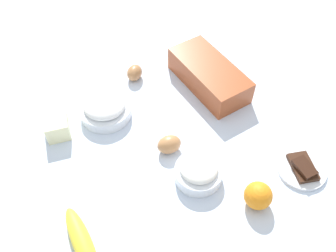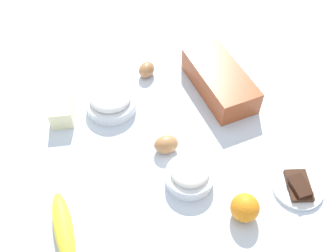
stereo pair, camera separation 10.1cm
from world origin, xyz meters
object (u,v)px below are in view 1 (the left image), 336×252
object	(u,v)px
butter_block	(57,124)
egg_beside_bowl	(169,144)
banana	(82,242)
egg_near_butter	(135,73)
flour_bowl	(199,171)
sugar_bowl	(105,108)
orange_fruit	(258,196)
chocolate_plate	(302,169)
loaf_pan	(209,75)

from	to	relation	value
butter_block	egg_beside_bowl	distance (m)	0.33
butter_block	egg_beside_bowl	size ratio (longest dim) A/B	1.34
banana	egg_near_butter	xyz separation A→B (m)	(-0.50, 0.27, 0.00)
egg_near_butter	egg_beside_bowl	size ratio (longest dim) A/B	0.92
butter_block	egg_near_butter	distance (m)	0.31
flour_bowl	egg_beside_bowl	size ratio (longest dim) A/B	1.86
sugar_bowl	egg_near_butter	size ratio (longest dim) A/B	2.43
egg_near_butter	sugar_bowl	bearing A→B (deg)	-45.67
sugar_bowl	orange_fruit	distance (m)	0.50
egg_beside_bowl	butter_block	bearing A→B (deg)	-121.85
egg_near_butter	chocolate_plate	world-z (taller)	egg_near_butter
flour_bowl	butter_block	size ratio (longest dim) A/B	1.39
loaf_pan	banana	distance (m)	0.62
banana	sugar_bowl	bearing A→B (deg)	158.43
egg_beside_bowl	loaf_pan	bearing A→B (deg)	134.06
loaf_pan	chocolate_plate	world-z (taller)	loaf_pan
butter_block	egg_beside_bowl	bearing A→B (deg)	58.15
orange_fruit	egg_near_butter	distance (m)	0.56
sugar_bowl	orange_fruit	xyz separation A→B (m)	(0.41, 0.28, 0.00)
flour_bowl	egg_beside_bowl	bearing A→B (deg)	-159.54
chocolate_plate	egg_near_butter	bearing A→B (deg)	-147.54
banana	egg_near_butter	size ratio (longest dim) A/B	3.07
egg_near_butter	egg_beside_bowl	distance (m)	0.31
banana	egg_near_butter	world-z (taller)	egg_near_butter
flour_bowl	egg_beside_bowl	world-z (taller)	flour_bowl
loaf_pan	sugar_bowl	distance (m)	0.34
butter_block	sugar_bowl	bearing A→B (deg)	95.10
flour_bowl	egg_beside_bowl	xyz separation A→B (m)	(-0.11, -0.04, -0.00)
flour_bowl	sugar_bowl	xyz separation A→B (m)	(-0.30, -0.17, 0.00)
orange_fruit	chocolate_plate	bearing A→B (deg)	104.27
orange_fruit	butter_block	xyz separation A→B (m)	(-0.40, -0.43, -0.00)
banana	butter_block	bearing A→B (deg)	179.59
banana	chocolate_plate	distance (m)	0.59
sugar_bowl	banana	size ratio (longest dim) A/B	0.79
sugar_bowl	orange_fruit	bearing A→B (deg)	34.40
sugar_bowl	loaf_pan	bearing A→B (deg)	92.54
loaf_pan	flour_bowl	xyz separation A→B (m)	(0.31, -0.17, -0.01)
loaf_pan	banana	bearing A→B (deg)	-64.11
banana	butter_block	size ratio (longest dim) A/B	2.11
flour_bowl	chocolate_plate	world-z (taller)	flour_bowl
loaf_pan	butter_block	distance (m)	0.49
loaf_pan	orange_fruit	bearing A→B (deg)	-20.43
flour_bowl	orange_fruit	distance (m)	0.16
flour_bowl	sugar_bowl	size ratio (longest dim) A/B	0.83
sugar_bowl	flour_bowl	bearing A→B (deg)	30.58
chocolate_plate	butter_block	bearing A→B (deg)	-121.38
loaf_pan	orange_fruit	size ratio (longest dim) A/B	4.31
flour_bowl	sugar_bowl	bearing A→B (deg)	-149.42
egg_near_butter	loaf_pan	bearing A→B (deg)	62.95
flour_bowl	egg_near_butter	distance (m)	0.42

